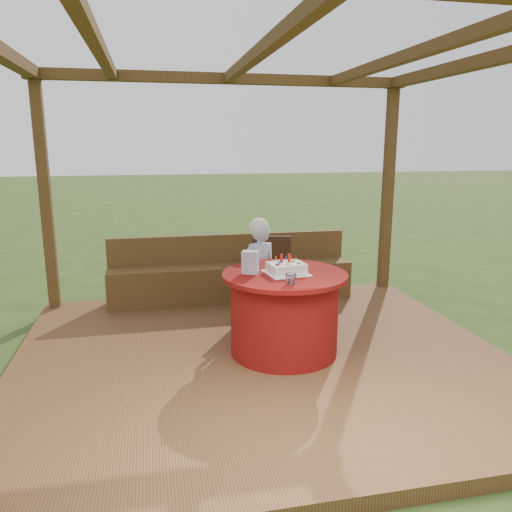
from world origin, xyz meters
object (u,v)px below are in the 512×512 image
(bench, at_px, (232,279))
(birthday_cake, at_px, (286,268))
(drinking_glass, at_px, (291,279))
(table, at_px, (284,312))
(elderly_woman, at_px, (259,270))
(chair, at_px, (271,272))
(gift_bag, at_px, (250,262))

(bench, relative_size, birthday_cake, 7.43)
(drinking_glass, bearing_deg, birthday_cake, 80.58)
(bench, xyz_separation_m, table, (0.21, -1.72, 0.12))
(elderly_woman, relative_size, birthday_cake, 2.87)
(bench, xyz_separation_m, chair, (0.34, -0.66, 0.23))
(birthday_cake, bearing_deg, chair, 83.61)
(gift_bag, relative_size, drinking_glass, 2.11)
(bench, distance_m, table, 1.73)
(gift_bag, bearing_deg, table, 13.31)
(chair, height_order, drinking_glass, chair)
(chair, height_order, elderly_woman, elderly_woman)
(birthday_cake, bearing_deg, drinking_glass, -99.42)
(birthday_cake, xyz_separation_m, gift_bag, (-0.32, 0.07, 0.05))
(table, xyz_separation_m, birthday_cake, (0.01, -0.02, 0.43))
(chair, relative_size, elderly_woman, 0.77)
(birthday_cake, relative_size, gift_bag, 1.96)
(birthday_cake, bearing_deg, table, 121.83)
(elderly_woman, bearing_deg, drinking_glass, -89.39)
(elderly_woman, height_order, birthday_cake, elderly_woman)
(drinking_glass, bearing_deg, gift_bag, 121.45)
(table, relative_size, chair, 1.28)
(birthday_cake, height_order, gift_bag, gift_bag)
(elderly_woman, xyz_separation_m, gift_bag, (-0.25, -0.77, 0.28))
(chair, height_order, birthday_cake, birthday_cake)
(chair, bearing_deg, bench, 117.66)
(table, xyz_separation_m, chair, (0.13, 1.06, 0.11))
(chair, bearing_deg, birthday_cake, -96.39)
(birthday_cake, bearing_deg, elderly_woman, 94.84)
(table, distance_m, gift_bag, 0.57)
(birthday_cake, distance_m, gift_bag, 0.33)
(birthday_cake, distance_m, drinking_glass, 0.36)
(gift_bag, xyz_separation_m, drinking_glass, (0.26, -0.43, -0.06))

